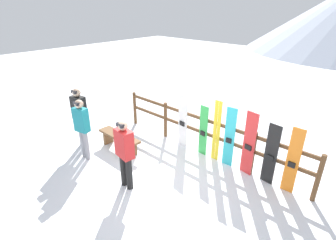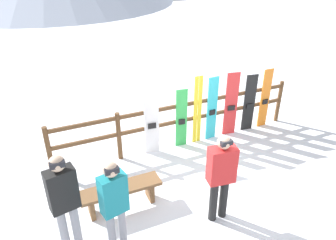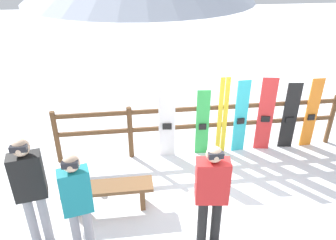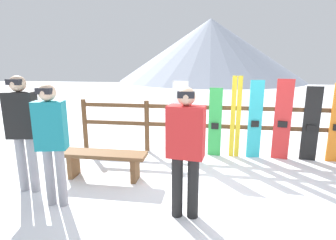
{
  "view_description": "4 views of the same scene",
  "coord_description": "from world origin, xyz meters",
  "px_view_note": "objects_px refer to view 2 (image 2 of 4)",
  "views": [
    {
      "loc": [
        3.48,
        -3.52,
        3.74
      ],
      "look_at": [
        -0.51,
        0.79,
        1.09
      ],
      "focal_mm": 28.0,
      "sensor_mm": 36.0,
      "label": 1
    },
    {
      "loc": [
        -2.78,
        -4.07,
        4.11
      ],
      "look_at": [
        -0.57,
        0.97,
        1.09
      ],
      "focal_mm": 35.0,
      "sensor_mm": 36.0,
      "label": 2
    },
    {
      "loc": [
        -1.38,
        -3.9,
        3.73
      ],
      "look_at": [
        -0.74,
        0.98,
        1.12
      ],
      "focal_mm": 35.0,
      "sensor_mm": 36.0,
      "label": 3
    },
    {
      "loc": [
        -0.16,
        -3.59,
        1.87
      ],
      "look_at": [
        -0.83,
        0.88,
        0.86
      ],
      "focal_mm": 28.0,
      "sensor_mm": 36.0,
      "label": 4
    }
  ],
  "objects_px": {
    "snowboard_green": "(181,119)",
    "snowboard_orange": "(265,99)",
    "person_red": "(221,173)",
    "person_teal": "(114,202)",
    "snowboard_white": "(152,122)",
    "ski_pair_yellow": "(198,110)",
    "bench": "(121,192)",
    "person_black": "(64,198)",
    "snowboard_cyan": "(212,109)",
    "snowboard_red": "(231,105)",
    "snowboard_black_stripe": "(249,103)"
  },
  "relations": [
    {
      "from": "bench",
      "to": "snowboard_cyan",
      "type": "relative_size",
      "value": 0.91
    },
    {
      "from": "snowboard_black_stripe",
      "to": "ski_pair_yellow",
      "type": "bearing_deg",
      "value": 179.86
    },
    {
      "from": "person_black",
      "to": "snowboard_red",
      "type": "relative_size",
      "value": 1.08
    },
    {
      "from": "snowboard_black_stripe",
      "to": "snowboard_orange",
      "type": "bearing_deg",
      "value": 0.01
    },
    {
      "from": "snowboard_green",
      "to": "snowboard_black_stripe",
      "type": "height_order",
      "value": "snowboard_black_stripe"
    },
    {
      "from": "bench",
      "to": "snowboard_black_stripe",
      "type": "distance_m",
      "value": 3.87
    },
    {
      "from": "person_teal",
      "to": "bench",
      "type": "bearing_deg",
      "value": 70.36
    },
    {
      "from": "snowboard_orange",
      "to": "snowboard_white",
      "type": "bearing_deg",
      "value": 180.0
    },
    {
      "from": "person_black",
      "to": "person_teal",
      "type": "bearing_deg",
      "value": -25.91
    },
    {
      "from": "snowboard_red",
      "to": "person_teal",
      "type": "bearing_deg",
      "value": -146.64
    },
    {
      "from": "ski_pair_yellow",
      "to": "snowboard_orange",
      "type": "xyz_separation_m",
      "value": [
        1.85,
        -0.0,
        -0.06
      ]
    },
    {
      "from": "person_teal",
      "to": "snowboard_green",
      "type": "height_order",
      "value": "person_teal"
    },
    {
      "from": "snowboard_cyan",
      "to": "snowboard_white",
      "type": "bearing_deg",
      "value": -180.0
    },
    {
      "from": "person_black",
      "to": "ski_pair_yellow",
      "type": "relative_size",
      "value": 1.05
    },
    {
      "from": "person_black",
      "to": "snowboard_cyan",
      "type": "xyz_separation_m",
      "value": [
        3.5,
        1.93,
        -0.23
      ]
    },
    {
      "from": "person_teal",
      "to": "snowboard_orange",
      "type": "height_order",
      "value": "person_teal"
    },
    {
      "from": "person_red",
      "to": "snowboard_green",
      "type": "bearing_deg",
      "value": 79.83
    },
    {
      "from": "person_teal",
      "to": "snowboard_white",
      "type": "distance_m",
      "value": 2.65
    },
    {
      "from": "person_teal",
      "to": "snowboard_black_stripe",
      "type": "relative_size",
      "value": 1.12
    },
    {
      "from": "snowboard_red",
      "to": "bench",
      "type": "bearing_deg",
      "value": -156.05
    },
    {
      "from": "bench",
      "to": "snowboard_cyan",
      "type": "height_order",
      "value": "snowboard_cyan"
    },
    {
      "from": "person_teal",
      "to": "snowboard_red",
      "type": "xyz_separation_m",
      "value": [
        3.39,
        2.23,
        -0.17
      ]
    },
    {
      "from": "snowboard_white",
      "to": "snowboard_green",
      "type": "relative_size",
      "value": 1.09
    },
    {
      "from": "bench",
      "to": "snowboard_green",
      "type": "xyz_separation_m",
      "value": [
        1.81,
        1.37,
        0.35
      ]
    },
    {
      "from": "snowboard_cyan",
      "to": "snowboard_red",
      "type": "xyz_separation_m",
      "value": [
        0.51,
        0.0,
        0.01
      ]
    },
    {
      "from": "bench",
      "to": "ski_pair_yellow",
      "type": "distance_m",
      "value": 2.64
    },
    {
      "from": "bench",
      "to": "ski_pair_yellow",
      "type": "height_order",
      "value": "ski_pair_yellow"
    },
    {
      "from": "snowboard_white",
      "to": "snowboard_red",
      "type": "bearing_deg",
      "value": 0.0
    },
    {
      "from": "snowboard_green",
      "to": "snowboard_cyan",
      "type": "distance_m",
      "value": 0.77
    },
    {
      "from": "person_red",
      "to": "snowboard_orange",
      "type": "distance_m",
      "value": 3.48
    },
    {
      "from": "person_black",
      "to": "person_teal",
      "type": "xyz_separation_m",
      "value": [
        0.62,
        -0.3,
        -0.04
      ]
    },
    {
      "from": "snowboard_white",
      "to": "snowboard_red",
      "type": "xyz_separation_m",
      "value": [
        1.97,
        0.0,
        0.03
      ]
    },
    {
      "from": "snowboard_green",
      "to": "snowboard_white",
      "type": "bearing_deg",
      "value": 179.99
    },
    {
      "from": "snowboard_green",
      "to": "person_teal",
      "type": "bearing_deg",
      "value": -133.47
    },
    {
      "from": "snowboard_black_stripe",
      "to": "bench",
      "type": "bearing_deg",
      "value": -159.19
    },
    {
      "from": "snowboard_red",
      "to": "snowboard_orange",
      "type": "relative_size",
      "value": 1.04
    },
    {
      "from": "person_red",
      "to": "snowboard_cyan",
      "type": "xyz_separation_m",
      "value": [
        1.17,
        2.25,
        -0.16
      ]
    },
    {
      "from": "snowboard_black_stripe",
      "to": "person_red",
      "type": "bearing_deg",
      "value": -134.34
    },
    {
      "from": "snowboard_white",
      "to": "snowboard_cyan",
      "type": "relative_size",
      "value": 0.98
    },
    {
      "from": "snowboard_green",
      "to": "snowboard_orange",
      "type": "relative_size",
      "value": 0.92
    },
    {
      "from": "person_teal",
      "to": "snowboard_cyan",
      "type": "height_order",
      "value": "person_teal"
    },
    {
      "from": "person_teal",
      "to": "snowboard_white",
      "type": "xyz_separation_m",
      "value": [
        1.41,
        2.23,
        -0.2
      ]
    },
    {
      "from": "bench",
      "to": "person_red",
      "type": "bearing_deg",
      "value": -32.12
    },
    {
      "from": "snowboard_green",
      "to": "bench",
      "type": "bearing_deg",
      "value": -142.86
    },
    {
      "from": "snowboard_green",
      "to": "snowboard_black_stripe",
      "type": "distance_m",
      "value": 1.79
    },
    {
      "from": "snowboard_green",
      "to": "snowboard_red",
      "type": "relative_size",
      "value": 0.88
    },
    {
      "from": "person_red",
      "to": "snowboard_white",
      "type": "relative_size",
      "value": 1.06
    },
    {
      "from": "person_black",
      "to": "snowboard_cyan",
      "type": "relative_size",
      "value": 1.1
    },
    {
      "from": "person_red",
      "to": "snowboard_green",
      "type": "relative_size",
      "value": 1.16
    },
    {
      "from": "person_teal",
      "to": "snowboard_orange",
      "type": "relative_size",
      "value": 1.07
    }
  ]
}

